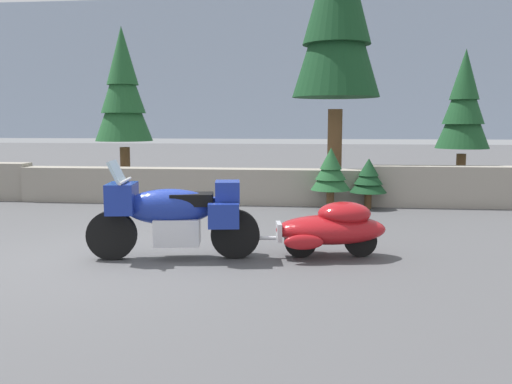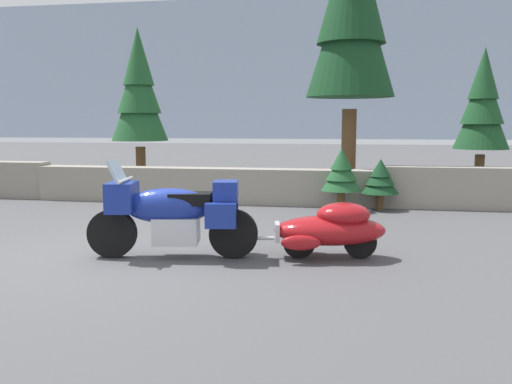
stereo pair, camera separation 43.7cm
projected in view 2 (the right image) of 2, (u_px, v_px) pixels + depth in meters
The scene contains 10 objects.
ground_plane at pixel (111, 256), 7.34m from camera, with size 80.00×80.00×0.00m, color #4C4C4F.
stone_guard_wall at pixel (214, 184), 12.23m from camera, with size 24.00×0.56×0.89m.
distant_ridgeline at pixel (330, 90), 99.30m from camera, with size 240.00×80.00×16.00m, color #99A8BF.
touring_motorcycle at pixel (172, 212), 7.19m from camera, with size 2.30×0.95×1.33m.
car_shaped_trailer at pixel (331, 228), 7.19m from camera, with size 2.23×0.94×0.76m.
pine_tree_tall at pixel (352, 0), 12.43m from camera, with size 2.10×2.10×7.45m.
pine_tree_secondary at pixel (483, 104), 12.94m from camera, with size 1.31×1.31×3.64m.
pine_tree_far_right at pixel (139, 91), 13.49m from camera, with size 1.43×1.43×4.20m.
pine_sapling_near at pixel (380, 178), 11.18m from camera, with size 0.78×0.78×1.08m.
pine_sapling_farther at pixel (341, 172), 11.02m from camera, with size 0.83×0.83×1.31m.
Camera 2 is at (3.16, -6.74, 1.82)m, focal length 37.44 mm.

